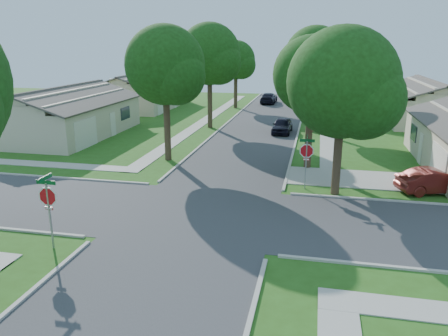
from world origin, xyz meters
TOP-DOWN VIEW (x-y plane):
  - ground at (0.00, 0.00)m, footprint 100.00×100.00m
  - road_ns at (0.00, 0.00)m, footprint 7.00×100.00m
  - sidewalk_ne at (6.10, 26.00)m, footprint 1.20×40.00m
  - sidewalk_nw at (-6.10, 26.00)m, footprint 1.20×40.00m
  - driveway at (7.90, 7.10)m, footprint 8.80×3.60m
  - stop_sign_sw at (-4.70, -4.70)m, footprint 1.05×0.80m
  - stop_sign_ne at (4.70, 4.70)m, footprint 1.05×0.80m
  - tree_e_near at (4.75, 9.01)m, footprint 4.97×4.80m
  - tree_e_mid at (4.76, 21.01)m, footprint 5.59×5.40m
  - tree_e_far at (4.75, 34.01)m, footprint 5.17×5.00m
  - tree_w_near at (-4.64, 9.01)m, footprint 5.38×5.20m
  - tree_w_mid at (-4.64, 21.01)m, footprint 5.80×5.60m
  - tree_w_far at (-4.65, 34.01)m, footprint 4.76×4.60m
  - tree_ne_corner at (6.36, 4.21)m, footprint 5.80×5.60m
  - house_ne_far at (15.99, 29.00)m, footprint 8.42×13.60m
  - house_nw_near at (-15.99, 15.00)m, footprint 8.42×13.60m
  - house_nw_far at (-15.99, 32.00)m, footprint 8.42×13.60m
  - car_driveway at (11.50, 5.50)m, footprint 4.22×2.66m
  - car_curb_east at (2.17, 19.89)m, footprint 1.74×4.00m
  - car_curb_west at (-1.20, 39.09)m, footprint 1.96×4.75m

SIDE VIEW (x-z plane):
  - ground at x=0.00m, z-range 0.00..0.00m
  - road_ns at x=0.00m, z-range -0.01..0.01m
  - sidewalk_ne at x=6.10m, z-range 0.00..0.04m
  - sidewalk_nw at x=-6.10m, z-range 0.00..0.04m
  - driveway at x=7.90m, z-range 0.00..0.05m
  - car_driveway at x=11.50m, z-range 0.00..1.31m
  - car_curb_east at x=2.17m, z-range 0.00..1.34m
  - car_curb_west at x=-1.20m, z-range 0.00..1.37m
  - house_ne_far at x=15.99m, z-range -0.60..3.63m
  - house_nw_near at x=-15.99m, z-range -0.60..3.63m
  - house_nw_far at x=-15.99m, z-range -0.60..3.63m
  - stop_sign_sw at x=-4.70m, z-range 0.54..3.52m
  - stop_sign_ne at x=4.70m, z-range 0.54..3.52m
  - tree_w_far at x=-4.65m, z-range 1.49..9.52m
  - tree_ne_corner at x=6.36m, z-range 1.26..9.92m
  - tree_e_near at x=4.75m, z-range 1.50..9.78m
  - tree_e_far at x=4.75m, z-range 1.62..10.34m
  - tree_w_near at x=-4.64m, z-range 1.63..10.60m
  - tree_e_mid at x=4.76m, z-range 1.64..10.86m
  - tree_w_mid at x=-4.64m, z-range 1.71..11.27m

